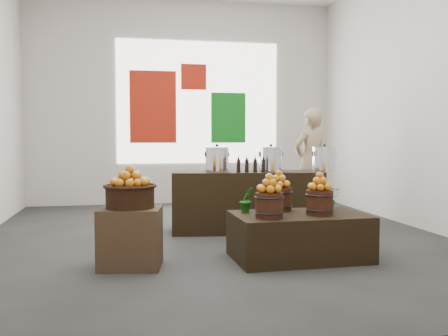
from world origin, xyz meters
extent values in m
plane|color=#31312F|center=(0.00, 0.00, 0.00)|extent=(7.00, 7.00, 0.00)
cube|color=beige|center=(0.00, 3.50, 2.00)|extent=(6.00, 0.04, 4.00)
cube|color=white|center=(0.30, 3.48, 2.00)|extent=(3.20, 0.02, 2.40)
cube|color=#AB1E0D|center=(-0.60, 3.47, 1.90)|extent=(0.90, 0.04, 1.40)
cube|color=#106B18|center=(0.90, 3.47, 1.70)|extent=(0.70, 0.04, 1.00)
cube|color=#AB1E0D|center=(0.20, 3.47, 2.50)|extent=(0.50, 0.04, 0.50)
cube|color=#4A3522|center=(-1.10, -1.33, 0.30)|extent=(0.68, 0.59, 0.60)
cylinder|color=black|center=(-1.10, -1.33, 0.71)|extent=(0.48, 0.48, 0.22)
cube|color=black|center=(0.69, -1.32, 0.24)|extent=(1.44, 0.91, 0.49)
cylinder|color=#3A1A0F|center=(0.29, -1.53, 0.62)|extent=(0.28, 0.28, 0.26)
cylinder|color=#3A1A0F|center=(0.88, -1.42, 0.62)|extent=(0.28, 0.28, 0.26)
cylinder|color=#3A1A0F|center=(0.54, -1.06, 0.62)|extent=(0.28, 0.28, 0.26)
imported|color=#146014|center=(1.13, -1.10, 0.62)|extent=(0.24, 0.21, 0.26)
imported|color=#146014|center=(0.15, -1.12, 0.63)|extent=(0.19, 0.17, 0.28)
cube|color=black|center=(0.51, 0.30, 0.42)|extent=(2.13, 0.93, 0.84)
cylinder|color=silver|center=(0.10, 0.36, 1.00)|extent=(0.32, 0.32, 0.32)
cylinder|color=silver|center=(0.84, 0.25, 1.00)|extent=(0.32, 0.32, 0.32)
cylinder|color=silver|center=(1.58, 0.15, 1.00)|extent=(0.32, 0.32, 0.32)
imported|color=tan|center=(1.86, 1.40, 0.89)|extent=(0.76, 0.62, 1.79)
camera|label=1|loc=(-1.14, -6.38, 1.31)|focal=40.00mm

